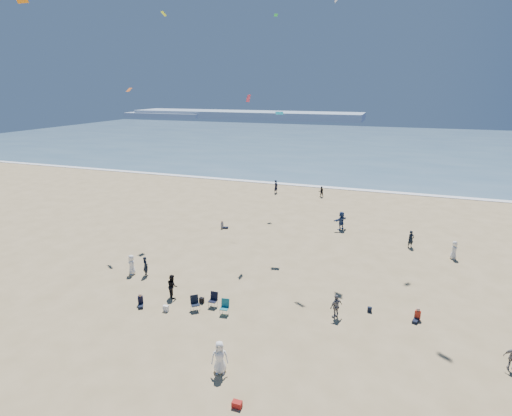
% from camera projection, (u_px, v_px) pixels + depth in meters
% --- Properties ---
extents(ocean, '(220.00, 100.00, 0.06)m').
position_uv_depth(ocean, '(359.00, 144.00, 103.59)').
color(ocean, '#476B84').
rests_on(ocean, ground).
extents(surf_line, '(220.00, 1.20, 0.08)m').
position_uv_depth(surf_line, '(326.00, 187.00, 58.40)').
color(surf_line, white).
rests_on(surf_line, ground).
extents(headland_far, '(110.00, 20.00, 3.20)m').
position_uv_depth(headland_far, '(245.00, 115.00, 189.81)').
color(headland_far, '#7A8EA8').
rests_on(headland_far, ground).
extents(headland_near, '(40.00, 14.00, 2.00)m').
position_uv_depth(headland_near, '(166.00, 115.00, 198.06)').
color(headland_near, '#7A8EA8').
rests_on(headland_near, ground).
extents(standing_flyers, '(31.39, 41.68, 1.93)m').
position_uv_depth(standing_flyers, '(343.00, 275.00, 29.27)').
color(standing_flyers, black).
rests_on(standing_flyers, ground).
extents(seated_group, '(19.42, 30.04, 0.84)m').
position_uv_depth(seated_group, '(232.00, 326.00, 23.77)').
color(seated_group, white).
rests_on(seated_group, ground).
extents(chair_cluster, '(2.76, 1.52, 1.00)m').
position_uv_depth(chair_cluster, '(211.00, 304.00, 26.08)').
color(chair_cluster, black).
rests_on(chair_cluster, ground).
extents(white_tote, '(0.35, 0.20, 0.40)m').
position_uv_depth(white_tote, '(166.00, 308.00, 26.11)').
color(white_tote, white).
rests_on(white_tote, ground).
extents(black_backpack, '(0.30, 0.22, 0.38)m').
position_uv_depth(black_backpack, '(202.00, 300.00, 27.11)').
color(black_backpack, black).
rests_on(black_backpack, ground).
extents(cooler, '(0.45, 0.30, 0.30)m').
position_uv_depth(cooler, '(237.00, 404.00, 18.26)').
color(cooler, '#A41C17').
rests_on(cooler, ground).
extents(navy_bag, '(0.28, 0.18, 0.34)m').
position_uv_depth(navy_bag, '(370.00, 309.00, 26.02)').
color(navy_bag, black).
rests_on(navy_bag, ground).
extents(kites_aloft, '(45.12, 43.65, 24.55)m').
position_uv_depth(kites_aloft, '(411.00, 77.00, 20.37)').
color(kites_aloft, red).
rests_on(kites_aloft, ground).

